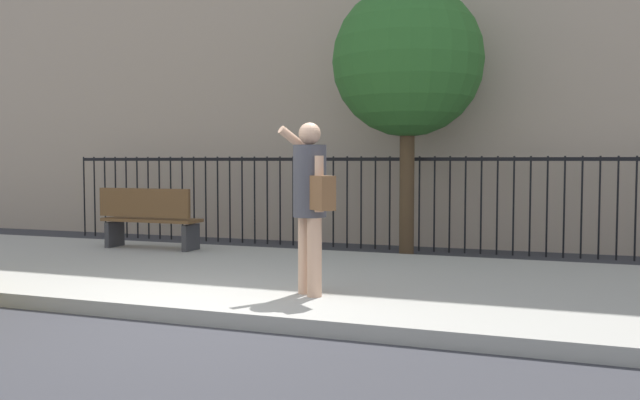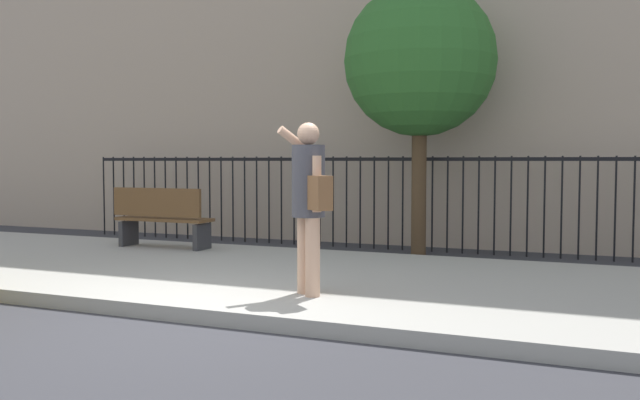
% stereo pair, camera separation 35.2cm
% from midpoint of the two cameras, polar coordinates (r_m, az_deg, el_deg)
% --- Properties ---
extents(ground_plane, '(60.00, 60.00, 0.00)m').
position_cam_midpoint_polar(ground_plane, '(6.62, -12.41, -10.11)').
color(ground_plane, '#333338').
extents(sidewalk, '(28.00, 4.40, 0.15)m').
position_cam_midpoint_polar(sidewalk, '(8.50, -4.31, -6.55)').
color(sidewalk, '#9E9B93').
rests_on(sidewalk, ground).
extents(iron_fence, '(12.03, 0.04, 1.60)m').
position_cam_midpoint_polar(iron_fence, '(11.85, 3.17, 0.84)').
color(iron_fence, black).
rests_on(iron_fence, ground).
extents(pedestrian_on_phone, '(0.71, 0.68, 1.76)m').
position_cam_midpoint_polar(pedestrian_on_phone, '(6.96, -2.21, 0.41)').
color(pedestrian_on_phone, tan).
rests_on(pedestrian_on_phone, sidewalk).
extents(street_bench, '(1.60, 0.45, 0.95)m').
position_cam_midpoint_polar(street_bench, '(11.02, -14.92, -1.38)').
color(street_bench, brown).
rests_on(street_bench, sidewalk).
extents(street_tree_near, '(2.42, 2.42, 4.33)m').
position_cam_midpoint_polar(street_tree_near, '(11.25, 6.39, 11.32)').
color(street_tree_near, '#4C3823').
rests_on(street_tree_near, ground).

